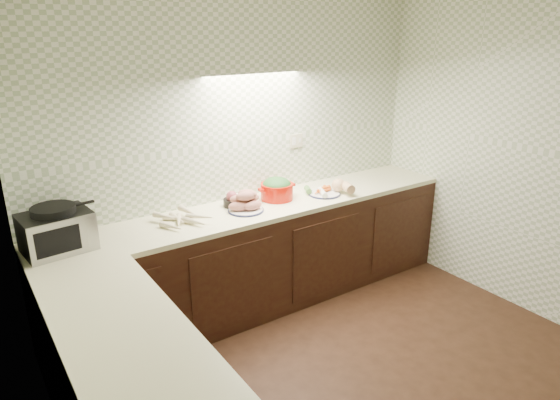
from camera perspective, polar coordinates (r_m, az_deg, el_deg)
room at (r=2.78m, az=14.54°, el=4.69°), size 3.60×3.60×2.60m
counter at (r=3.35m, az=-4.45°, el=-14.21°), size 3.60×3.60×0.90m
toaster_oven at (r=3.56m, az=-24.18°, el=-3.13°), size 0.46×0.37×0.30m
parsnip_pile at (r=3.78m, az=-11.22°, el=-2.27°), size 0.35×0.36×0.08m
sweet_potato_plate at (r=3.97m, az=-3.96°, el=-0.30°), size 0.30×0.29×0.17m
onion_bowl at (r=4.08m, az=-5.36°, el=-0.05°), size 0.17×0.17×0.13m
dutch_oven at (r=4.22m, az=-0.36°, el=1.31°), size 0.34×0.29×0.19m
veg_plate at (r=4.39m, az=5.80°, el=1.31°), size 0.39×0.34×0.13m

